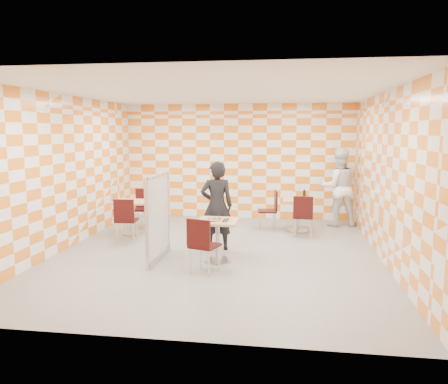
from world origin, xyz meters
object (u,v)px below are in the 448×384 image
object	(u,v)px
man_white	(339,187)
second_table	(298,209)
sport_bottle	(294,195)
chair_second_side	(271,207)
partition	(158,216)
man_dark	(217,206)
main_table	(218,233)
chair_main_front	(202,241)
chair_second_front	(303,213)
chair_empty_near	(125,217)
soda_bottle	(304,195)
chair_empty_far	(144,205)
empty_table	(133,212)

from	to	relation	value
man_white	second_table	bearing A→B (deg)	29.74
sport_bottle	chair_second_side	bearing A→B (deg)	-176.58
partition	man_dark	world-z (taller)	man_dark
main_table	chair_main_front	distance (m)	0.73
chair_second_front	chair_empty_near	world-z (taller)	same
chair_second_front	soda_bottle	size ratio (longest dim) A/B	4.02
main_table	man_white	xyz separation A→B (m)	(2.45, 3.37, 0.44)
partition	sport_bottle	distance (m)	3.64
man_dark	chair_main_front	bearing A→B (deg)	76.72
chair_empty_near	soda_bottle	world-z (taller)	soda_bottle
main_table	chair_empty_far	size ratio (longest dim) A/B	0.81
chair_second_side	chair_empty_near	xyz separation A→B (m)	(-2.94, -1.61, 0.00)
partition	man_dark	size ratio (longest dim) A/B	0.90
empty_table	chair_main_front	distance (m)	3.27
second_table	partition	distance (m)	3.66
chair_empty_near	chair_second_side	bearing A→B (deg)	28.67
chair_empty_near	man_white	xyz separation A→B (m)	(4.54, 2.34, 0.40)
main_table	sport_bottle	distance (m)	3.02
sport_bottle	soda_bottle	distance (m)	0.23
chair_second_front	chair_empty_near	size ratio (longest dim) A/B	1.00
chair_main_front	chair_second_front	world-z (taller)	same
chair_empty_near	sport_bottle	xyz separation A→B (m)	(3.46, 1.64, 0.29)
empty_table	partition	world-z (taller)	partition
man_dark	man_white	size ratio (longest dim) A/B	0.91
main_table	chair_empty_far	bearing A→B (deg)	131.34
empty_table	chair_empty_near	xyz separation A→B (m)	(0.12, -0.77, 0.04)
chair_empty_near	main_table	bearing A→B (deg)	-26.33
second_table	chair_empty_near	bearing A→B (deg)	-156.29
man_dark	man_white	world-z (taller)	man_white
chair_empty_near	man_dark	distance (m)	1.99
empty_table	man_white	distance (m)	4.93
second_table	partition	world-z (taller)	partition
chair_second_side	second_table	bearing A→B (deg)	-4.14
partition	soda_bottle	size ratio (longest dim) A/B	6.74
second_table	empty_table	size ratio (longest dim) A/B	1.00
chair_empty_far	soda_bottle	distance (m)	3.81
partition	man_white	world-z (taller)	man_white
main_table	chair_second_side	bearing A→B (deg)	72.19
chair_second_front	man_dark	xyz separation A→B (m)	(-1.70, -1.18, 0.32)
chair_second_front	sport_bottle	distance (m)	0.78
chair_main_front	man_white	distance (m)	4.86
chair_second_side	chair_empty_far	world-z (taller)	same
main_table	partition	distance (m)	1.11
chair_main_front	chair_empty_near	bearing A→B (deg)	137.99
partition	second_table	bearing A→B (deg)	45.87
chair_second_front	chair_main_front	bearing A→B (deg)	-122.25
chair_empty_far	man_white	size ratio (longest dim) A/B	0.49
main_table	chair_second_front	world-z (taller)	chair_second_front
chair_second_front	main_table	bearing A→B (deg)	-128.28
man_dark	sport_bottle	bearing A→B (deg)	-142.18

